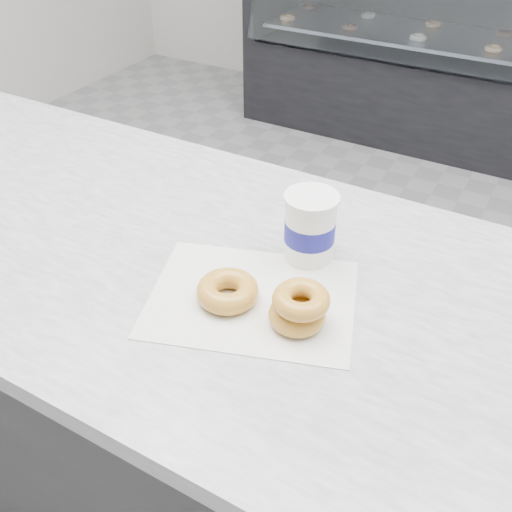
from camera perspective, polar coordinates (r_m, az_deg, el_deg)
The scene contains 7 objects.
ground at distance 2.08m, azimuth 2.82°, elevation -10.23°, with size 5.00×5.00×0.00m, color gray.
counter at distance 1.41m, azimuth -8.15°, elevation -13.34°, with size 3.06×0.76×0.90m.
display_case at distance 3.60m, azimuth 19.59°, elevation 18.38°, with size 2.40×0.74×1.25m.
wax_paper at distance 0.96m, azimuth -0.39°, elevation -4.21°, with size 0.34×0.26×0.00m, color silver.
donut_single at distance 0.94m, azimuth -2.86°, elevation -3.51°, with size 0.10×0.10×0.04m, color gold.
donut_stack at distance 0.89m, azimuth 4.33°, elevation -5.15°, with size 0.13×0.13×0.06m.
coffee_cup at distance 1.01m, azimuth 5.41°, elevation 2.95°, with size 0.12×0.12×0.13m.
Camera 1 is at (0.61, -1.28, 1.53)m, focal length 40.00 mm.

